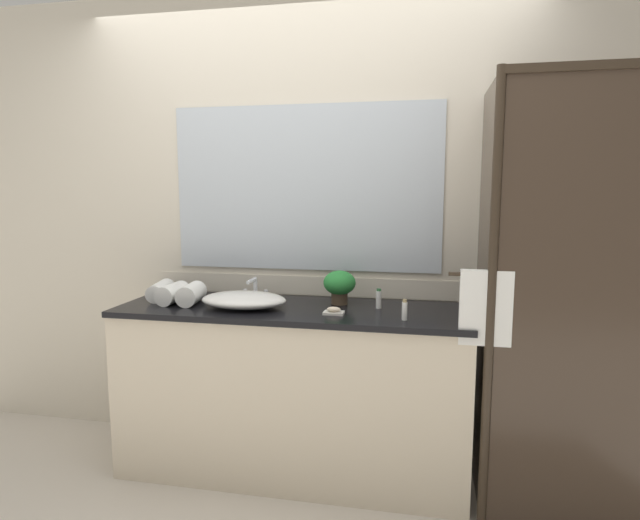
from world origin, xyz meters
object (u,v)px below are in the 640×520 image
Objects in this scene: faucet at (255,292)px; rolled_towel_near_edge at (161,291)px; potted_plant at (340,284)px; sink_basin at (244,300)px; soap_dish at (334,311)px; rolled_towel_far_edge at (191,294)px; amenity_bottle_shampoo at (405,310)px; rolled_towel_middle at (173,293)px; amenity_bottle_body_wash at (379,299)px.

faucet is 0.53m from rolled_towel_near_edge.
rolled_towel_near_edge is at bearing -175.60° from potted_plant.
faucet reaches higher than sink_basin.
sink_basin is 1.84× the size of rolled_towel_near_edge.
faucet is 1.70× the size of soap_dish.
rolled_towel_far_edge reaches higher than rolled_towel_near_edge.
faucet is at bearing 161.30° from amenity_bottle_shampoo.
amenity_bottle_shampoo is (0.82, -0.10, 0.01)m from sink_basin.
rolled_towel_near_edge is at bearing 146.06° from rolled_towel_middle.
rolled_towel_far_edge reaches higher than amenity_bottle_shampoo.
rolled_towel_middle is at bearing 176.09° from sink_basin.
amenity_bottle_shampoo is at bearing -6.28° from rolled_towel_far_edge.
rolled_towel_near_edge is (-0.52, -0.08, 0.00)m from faucet.
faucet is at bearing -179.94° from potted_plant.
rolled_towel_near_edge is (-1.20, -0.02, -0.00)m from amenity_bottle_body_wash.
faucet is 0.69m from amenity_bottle_body_wash.
sink_basin is 2.48× the size of potted_plant.
sink_basin is at bearing -3.91° from rolled_towel_middle.
amenity_bottle_shampoo is at bearing -6.96° from sink_basin.
amenity_bottle_body_wash is at bearing 4.71° from rolled_towel_middle.
faucet reaches higher than rolled_towel_middle.
sink_basin is 0.48m from soap_dish.
faucet reaches higher than amenity_bottle_body_wash.
soap_dish is at bearing -8.73° from rolled_towel_near_edge.
potted_plant is 0.79m from rolled_towel_far_edge.
amenity_bottle_body_wash is 0.42× the size of rolled_towel_near_edge.
rolled_towel_far_edge is (-0.98, -0.09, 0.01)m from amenity_bottle_body_wash.
rolled_towel_near_edge is at bearing 160.27° from rolled_towel_far_edge.
sink_basin is 4.43× the size of soap_dish.
potted_plant is 1.79× the size of soap_dish.
soap_dish is at bearing -140.22° from amenity_bottle_body_wash.
soap_dish is 0.27m from amenity_bottle_body_wash.
potted_plant is at bearing 9.69° from rolled_towel_middle.
amenity_bottle_body_wash is (0.20, 0.17, 0.03)m from soap_dish.
rolled_towel_far_edge is at bearing -19.73° from rolled_towel_near_edge.
rolled_towel_middle is (-1.09, -0.09, 0.00)m from amenity_bottle_body_wash.
sink_basin is at bearing -90.00° from faucet.
faucet reaches higher than soap_dish.
rolled_towel_middle reaches higher than amenity_bottle_body_wash.
amenity_bottle_body_wash is 0.99m from rolled_towel_far_edge.
amenity_bottle_shampoo is at bearing -8.13° from soap_dish.
amenity_bottle_body_wash reaches higher than rolled_towel_near_edge.
amenity_bottle_body_wash is at bearing 39.78° from soap_dish.
rolled_towel_near_edge is (-1.00, 0.15, 0.03)m from soap_dish.
faucet is at bearing 27.23° from rolled_towel_far_edge.
faucet reaches higher than rolled_towel_near_edge.
potted_plant is 0.23m from amenity_bottle_body_wash.
potted_plant is at bearing 141.64° from amenity_bottle_shampoo.
rolled_towel_far_edge is at bearing 175.60° from sink_basin.
rolled_towel_middle reaches higher than amenity_bottle_shampoo.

